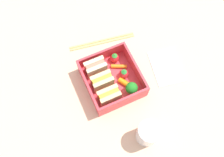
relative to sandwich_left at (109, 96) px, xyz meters
The scene contains 14 objects.
ground_plane 6.93cm from the sandwich_left, 32.43° to the right, with size 120.00×120.00×2.00cm, color #E1AF8D.
bento_tray 6.02cm from the sandwich_left, 32.43° to the right, with size 15.21×14.42×1.20cm, color #D73741.
bento_rim 5.30cm from the sandwich_left, 32.43° to the right, with size 15.21×14.42×4.36cm.
sandwich_left is the anchor object (origin of this frame).
sandwich_center_left 4.47cm from the sandwich_left, ahead, with size 3.30×5.68×4.54cm.
sandwich_center 8.94cm from the sandwich_left, ahead, with size 3.30×5.68×4.54cm.
broccoli_floret 6.24cm from the sandwich_left, 95.18° to the right, with size 3.23×3.23×4.23cm.
carrot_stick_far_left 6.36cm from the sandwich_left, 74.99° to the right, with size 1.43×1.43×5.01cm, color orange.
strawberry_left 7.67cm from the sandwich_left, 56.95° to the right, with size 2.60×2.60×3.20cm.
carrot_stick_left 9.90cm from the sandwich_left, 40.25° to the right, with size 1.06×1.06×4.36cm, color orange.
strawberry_far_left 11.76cm from the sandwich_left, 31.60° to the right, with size 2.56×2.56×3.16cm.
chopstick_pair 18.81cm from the sandwich_left, 17.52° to the right, with size 4.70×19.68×0.70cm.
drinking_glass 13.55cm from the sandwich_left, 160.09° to the right, with size 5.39×5.39×7.39cm, color white.
folded_napkin 19.55cm from the sandwich_left, 82.67° to the right, with size 11.22×8.13×0.40cm, color silver.
Camera 1 is at (-23.88, 10.85, 64.77)cm, focal length 40.00 mm.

